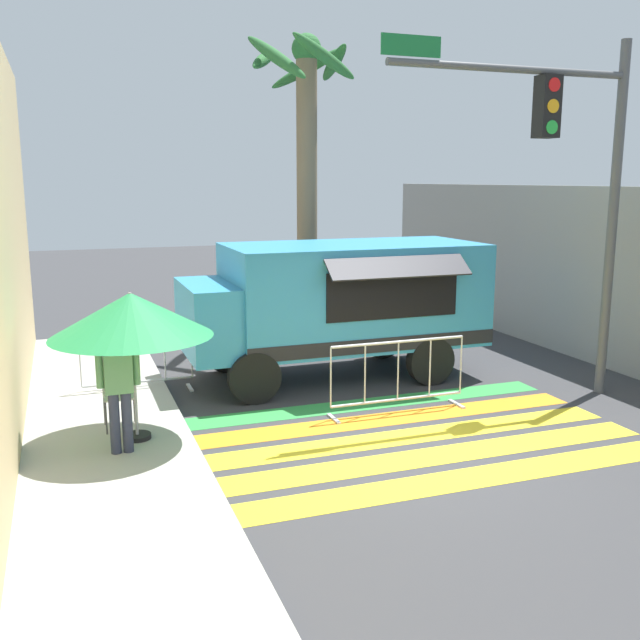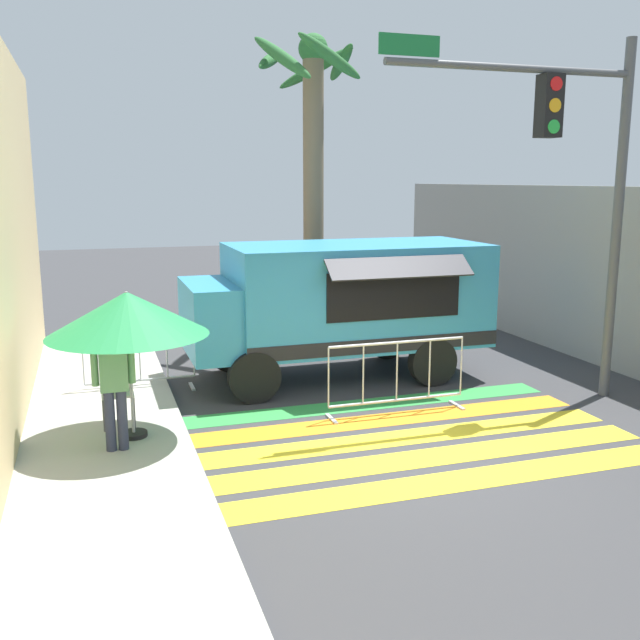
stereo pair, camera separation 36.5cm
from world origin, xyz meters
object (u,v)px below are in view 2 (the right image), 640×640
at_px(food_truck, 334,299).
at_px(palm_tree, 311,150).
at_px(folding_chair, 117,386).
at_px(traffic_signal_pole, 577,162).
at_px(barricade_side, 140,360).
at_px(vendor_person, 114,378).
at_px(barricade_front, 397,377).
at_px(patio_umbrella, 127,314).

distance_m(food_truck, palm_tree, 3.87).
xyz_separation_m(food_truck, folding_chair, (-3.81, -1.73, -0.75)).
xyz_separation_m(traffic_signal_pole, barricade_side, (-6.42, 2.54, -3.21)).
bearing_deg(vendor_person, palm_tree, 50.17).
distance_m(barricade_front, barricade_side, 4.30).
distance_m(folding_chair, palm_tree, 7.07).
bearing_deg(food_truck, folding_chair, -155.61).
relative_size(food_truck, barricade_front, 2.37).
bearing_deg(patio_umbrella, folding_chair, 105.52).
bearing_deg(traffic_signal_pole, folding_chair, 174.51).
distance_m(food_truck, vendor_person, 4.76).
relative_size(vendor_person, barricade_side, 0.92).
bearing_deg(food_truck, palm_tree, 80.81).
distance_m(food_truck, barricade_front, 2.35).
height_order(food_truck, folding_chair, food_truck).
bearing_deg(vendor_person, barricade_side, 78.51).
distance_m(patio_umbrella, folding_chair, 1.28).
bearing_deg(food_truck, barricade_front, -83.54).
distance_m(food_truck, barricade_side, 3.48).
bearing_deg(vendor_person, food_truck, 33.66).
height_order(traffic_signal_pole, folding_chair, traffic_signal_pole).
relative_size(food_truck, vendor_person, 3.13).
bearing_deg(barricade_side, patio_umbrella, -96.27).
bearing_deg(patio_umbrella, traffic_signal_pole, -0.54).
xyz_separation_m(food_truck, barricade_side, (-3.37, 0.16, -0.87)).
bearing_deg(barricade_front, barricade_side, 147.12).
relative_size(patio_umbrella, barricade_front, 0.95).
height_order(traffic_signal_pole, barricade_side, traffic_signal_pole).
relative_size(folding_chair, vendor_person, 0.54).
xyz_separation_m(traffic_signal_pole, vendor_person, (-6.92, -0.37, -2.69)).
bearing_deg(barricade_side, palm_tree, 34.29).
height_order(patio_umbrella, vendor_person, patio_umbrella).
bearing_deg(barricade_front, vendor_person, -172.08).
bearing_deg(folding_chair, food_truck, 40.67).
height_order(patio_umbrella, palm_tree, palm_tree).
xyz_separation_m(food_truck, traffic_signal_pole, (3.06, -2.38, 2.34)).
distance_m(patio_umbrella, barricade_side, 2.79).
bearing_deg(traffic_signal_pole, barricade_side, 158.40).
xyz_separation_m(barricade_side, palm_tree, (3.81, 2.60, 3.55)).
xyz_separation_m(folding_chair, palm_tree, (4.25, 4.48, 3.43)).
xyz_separation_m(traffic_signal_pole, palm_tree, (-2.61, 5.14, 0.34)).
height_order(folding_chair, palm_tree, palm_tree).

